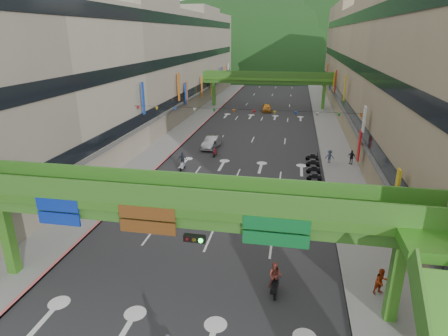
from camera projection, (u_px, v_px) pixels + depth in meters
road_slab at (260, 124)px, 62.16m from camera, size 18.00×140.00×0.02m
sidewalk_left at (196, 121)px, 64.06m from camera, size 4.00×140.00×0.15m
sidewalk_right at (328, 126)px, 60.22m from camera, size 4.00×140.00×0.15m
curb_left at (206, 121)px, 63.73m from camera, size 0.20×140.00×0.18m
curb_right at (316, 126)px, 60.55m from camera, size 0.20×140.00×0.18m
building_row_left at (148, 64)px, 62.28m from camera, size 12.80×95.00×19.00m
building_row_right at (389, 67)px, 55.67m from camera, size 12.80×95.00×19.00m
overpass_near at (196, 220)px, 18.98m from camera, size 28.00×12.27×7.10m
overpass_far at (268, 81)px, 74.22m from camera, size 28.00×2.20×7.10m
hill_left at (250, 68)px, 166.53m from camera, size 168.00×140.00×112.00m
hill_right at (339, 65)px, 178.04m from camera, size 208.00×176.00×128.00m
bunting_string at (244, 112)px, 41.66m from camera, size 26.00×0.36×0.47m
scooter_rider_mid at (275, 278)px, 21.24m from camera, size 0.86×1.60×2.02m
scooter_rider_left at (182, 161)px, 40.82m from camera, size 1.03×1.60×2.04m
scooter_rider_far at (215, 148)px, 45.65m from camera, size 0.82×1.60×1.94m
parked_scooter_row at (314, 173)px, 38.78m from camera, size 1.60×11.58×1.08m
car_silver at (212, 142)px, 48.89m from camera, size 2.02×4.70×1.51m
car_yellow at (267, 108)px, 72.04m from camera, size 2.08×4.40×1.45m
pedestrian_red at (381, 284)px, 21.15m from camera, size 0.96×0.88×1.58m
pedestrian_dark at (351, 158)px, 42.39m from camera, size 1.02×0.85×1.62m
pedestrian_blue at (329, 158)px, 42.71m from camera, size 0.73×0.49×1.53m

